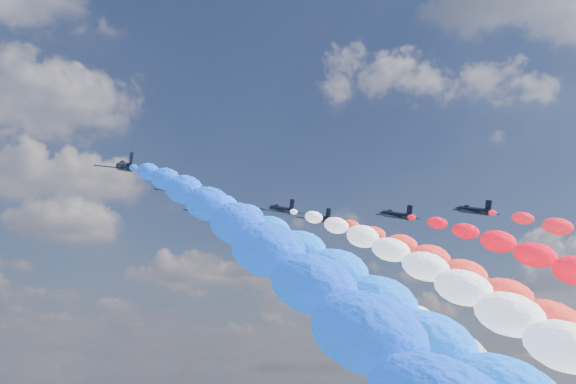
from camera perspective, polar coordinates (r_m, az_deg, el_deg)
name	(u,v)px	position (r m, az deg, el deg)	size (l,w,h in m)	color
jet_0	(125,167)	(112.85, -12.22, 1.88)	(8.80, 11.80, 2.60)	black
trail_0	(292,308)	(58.10, 0.28, -8.80)	(7.07, 105.88, 53.10)	blue
jet_1	(181,190)	(125.87, -8.11, 0.15)	(8.80, 11.80, 2.60)	black
trail_1	(355,320)	(73.11, 5.10, -9.65)	(7.07, 105.88, 53.10)	#0F63FF
jet_2	(207,210)	(141.39, -6.16, -1.37)	(8.80, 11.80, 2.60)	black
trail_2	(365,329)	(89.61, 5.86, -10.27)	(7.07, 105.88, 53.10)	blue
jet_3	(282,210)	(140.12, -0.47, -1.34)	(8.80, 11.80, 2.60)	black
trail_3	(486,329)	(91.62, 14.78, -9.98)	(7.07, 105.88, 53.10)	white
jet_4	(243,224)	(154.77, -3.45, -2.45)	(8.80, 11.80, 2.60)	black
trail_4	(398,334)	(104.39, 8.32, -10.61)	(7.07, 105.88, 53.10)	white
jet_5	(318,218)	(148.00, 2.28, -1.97)	(8.80, 11.80, 2.60)	black
trail_5	(526,332)	(101.16, 17.55, -10.07)	(7.07, 105.88, 53.10)	#FA322C
jet_6	(397,215)	(146.64, 8.21, -1.74)	(8.80, 11.80, 2.60)	black
jet_7	(474,211)	(145.14, 13.89, -1.37)	(8.80, 11.80, 2.60)	black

